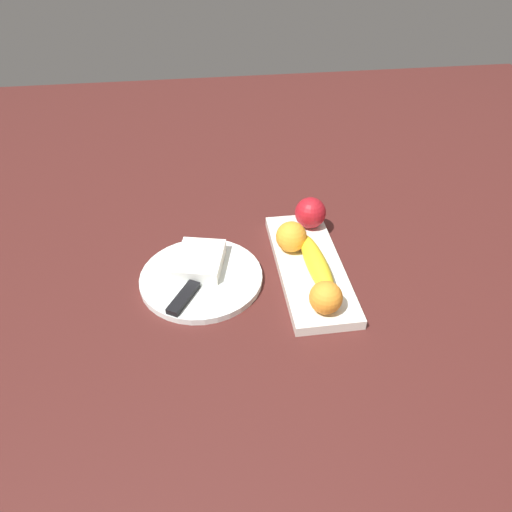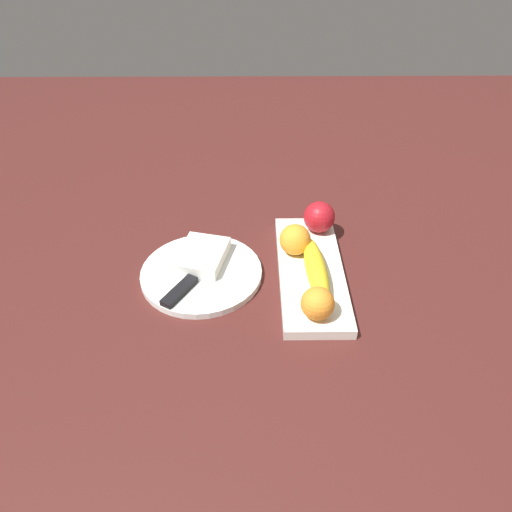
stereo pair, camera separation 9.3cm
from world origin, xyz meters
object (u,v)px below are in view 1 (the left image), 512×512
orange_near_banana (291,237)px  knife (188,293)px  fruit_tray (309,267)px  orange_near_apple (326,298)px  dinner_plate (201,278)px  folded_napkin (200,260)px  apple (310,213)px  banana (317,264)px

orange_near_banana → knife: 0.25m
knife → fruit_tray: bearing=-47.1°
orange_near_apple → knife: bearing=71.8°
dinner_plate → folded_napkin: bearing=0.0°
orange_near_banana → folded_napkin: bearing=95.7°
knife → orange_near_apple: bearing=-77.3°
fruit_tray → apple: 0.14m
apple → knife: (-0.18, 0.28, -0.04)m
folded_napkin → knife: (-0.08, 0.03, -0.01)m
apple → orange_near_banana: bearing=143.4°
orange_near_apple → dinner_plate: orange_near_apple is taller
orange_near_banana → knife: (-0.10, 0.22, -0.04)m
banana → orange_near_apple: bearing=-8.2°
fruit_tray → folded_napkin: (0.03, 0.22, 0.02)m
apple → banana: (-0.16, 0.02, -0.01)m
banana → knife: bearing=-87.9°
apple → knife: size_ratio=0.42×
apple → folded_napkin: (-0.10, 0.25, -0.03)m
banana → folded_napkin: (0.06, 0.23, -0.01)m
dinner_plate → folded_napkin: (0.03, 0.00, 0.02)m
fruit_tray → dinner_plate: bearing=90.0°
fruit_tray → knife: (-0.05, 0.25, 0.01)m
orange_near_banana → folded_napkin: 0.20m
fruit_tray → apple: bearing=-12.5°
orange_near_apple → knife: (0.08, 0.25, -0.03)m
apple → dinner_plate: apple is taller
fruit_tray → folded_napkin: folded_napkin is taller
fruit_tray → banana: bearing=-169.8°
banana → knife: size_ratio=1.17×
apple → orange_near_apple: bearing=173.0°
dinner_plate → knife: 0.06m
orange_near_apple → folded_napkin: (0.17, 0.22, -0.02)m
orange_near_banana → fruit_tray: bearing=-148.8°
knife → apple: bearing=-25.9°
orange_near_banana → banana: bearing=-156.0°
orange_near_banana → knife: orange_near_banana is taller
fruit_tray → dinner_plate: fruit_tray is taller
dinner_plate → orange_near_banana: bearing=-75.5°
apple → orange_near_banana: size_ratio=1.07×
orange_near_apple → folded_napkin: bearing=52.9°
banana → knife: 0.26m
fruit_tray → orange_near_apple: orange_near_apple is taller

